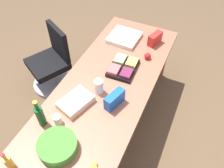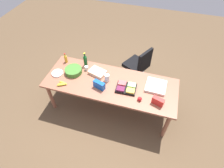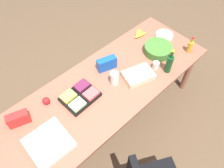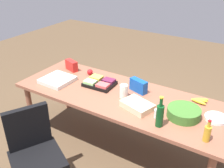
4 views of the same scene
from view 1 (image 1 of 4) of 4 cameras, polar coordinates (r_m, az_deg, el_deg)
name	(u,v)px [view 1 (image 1 of 4)]	position (r m, az deg, el deg)	size (l,w,h in m)	color
ground_plane	(106,126)	(2.98, -1.44, -10.45)	(10.00, 10.00, 0.00)	brown
conference_table	(105,92)	(2.42, -1.75, -1.92)	(2.49, 0.91, 0.76)	#90553F
office_chair	(52,66)	(3.29, -14.70, 4.39)	(0.65, 0.65, 0.91)	gray
chip_bag_red	(155,39)	(2.89, 10.63, 11.01)	(0.20, 0.08, 0.14)	red
mayo_jar	(99,86)	(2.27, -3.30, -0.59)	(0.09, 0.09, 0.15)	white
sheet_cake	(76,102)	(2.23, -8.99, -4.42)	(0.32, 0.22, 0.07)	beige
paper_cup	(58,120)	(2.13, -13.38, -8.62)	(0.07, 0.07, 0.09)	white
chip_bag_blue	(115,99)	(2.17, 0.63, -3.83)	(0.22, 0.08, 0.15)	#134CAC
apple_red	(148,56)	(2.68, 8.84, 6.88)	(0.08, 0.08, 0.08)	red
salad_bowl	(58,146)	(1.99, -13.36, -14.78)	(0.33, 0.33, 0.10)	#3D712A
wine_bottle	(40,116)	(2.10, -17.41, -7.50)	(0.09, 0.09, 0.32)	#0F441B
fruit_platter	(123,67)	(2.52, 2.78, 4.18)	(0.37, 0.30, 0.07)	black
pizza_box	(124,37)	(2.94, 3.08, 11.50)	(0.36, 0.36, 0.05)	silver
dressing_bottle	(9,162)	(2.01, -24.33, -17.32)	(0.08, 0.08, 0.22)	gold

